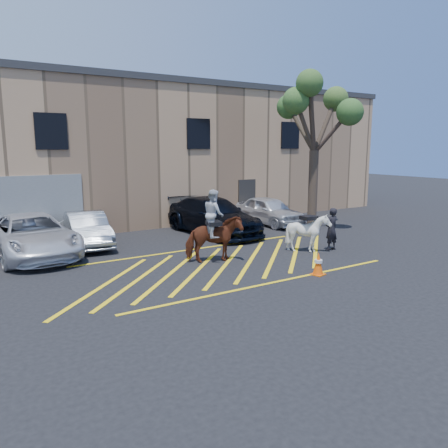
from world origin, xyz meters
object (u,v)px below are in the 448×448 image
car_blue_suv (213,216)px  traffic_cone (318,263)px  car_white_suv (269,211)px  saddled_white (308,233)px  car_white_pickup (33,236)px  mounted_bay (214,233)px  handler (331,229)px  car_silver_sedan (87,229)px  tree (315,109)px

car_blue_suv → traffic_cone: (-0.61, -7.43, -0.46)m
car_white_suv → saddled_white: bearing=-115.8°
car_white_pickup → mounted_bay: 6.71m
car_white_suv → handler: bearing=-106.3°
car_silver_sedan → traffic_cone: bearing=-52.3°
handler → saddled_white: size_ratio=1.11×
car_blue_suv → handler: 5.69m
car_silver_sedan → car_white_suv: (9.29, -0.04, 0.04)m
car_silver_sedan → mounted_bay: (3.02, -4.92, 0.35)m
car_silver_sedan → tree: 11.52m
car_white_pickup → saddled_white: bearing=-31.6°
car_silver_sedan → traffic_cone: (5.00, -8.00, -0.31)m
car_white_pickup → handler: 11.21m
handler → traffic_cone: (-2.80, -2.18, -0.46)m
car_blue_suv → traffic_cone: car_blue_suv is taller
car_silver_sedan → handler: (7.79, -5.83, 0.15)m
car_blue_suv → handler: bearing=-70.4°
car_silver_sedan → car_white_suv: bearing=5.5°
tree → saddled_white: bearing=-135.2°
saddled_white → car_white_suv: bearing=66.0°
mounted_bay → saddled_white: mounted_bay is taller
car_white_pickup → car_white_suv: (11.44, 0.61, -0.05)m
car_silver_sedan → car_white_suv: size_ratio=0.98×
handler → saddled_white: handler is taller
car_silver_sedan → tree: size_ratio=0.56×
traffic_cone → tree: (5.11, 5.69, 5.33)m
car_white_pickup → saddled_white: size_ratio=3.72×
car_white_pickup → tree: bearing=-10.6°
car_white_pickup → mounted_bay: (5.17, -4.27, 0.26)m
car_blue_suv → tree: (4.51, -1.74, 4.87)m
car_silver_sedan → car_blue_suv: bearing=-0.1°
car_blue_suv → tree: tree is taller
car_silver_sedan → mounted_bay: mounted_bay is taller
traffic_cone → mounted_bay: bearing=122.6°
car_blue_suv → traffic_cone: 7.47m
car_white_suv → handler: 5.98m
traffic_cone → car_blue_suv: bearing=85.3°
car_silver_sedan → traffic_cone: 9.44m
handler → mounted_bay: size_ratio=0.65×
car_white_pickup → handler: (9.94, -5.18, 0.06)m
car_white_pickup → saddled_white: (8.97, -4.93, -0.02)m
handler → mounted_bay: (-4.77, 0.90, 0.20)m
car_white_pickup → tree: tree is taller
traffic_cone → car_white_pickup: bearing=134.2°
traffic_cone → tree: 9.32m
car_blue_suv → mounted_bay: 5.06m
tree → car_white_suv: bearing=109.8°
car_silver_sedan → traffic_cone: car_silver_sedan is taller
traffic_cone → handler: bearing=37.9°
car_silver_sedan → saddled_white: 8.81m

